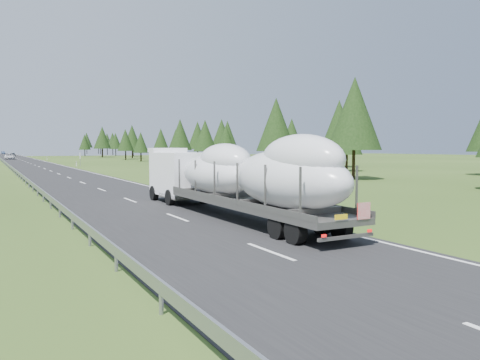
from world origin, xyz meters
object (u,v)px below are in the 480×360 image
highway_sign (80,157)px  distant_car_dark (13,154)px  boat_truck (233,175)px  distant_van (10,157)px  distant_car_blue (3,153)px

highway_sign → distant_car_dark: bearing=93.1°
boat_truck → distant_van: boat_truck is taller
boat_truck → distant_van: 136.05m
boat_truck → distant_car_blue: size_ratio=4.34×
distant_car_dark → distant_car_blue: size_ratio=0.99×
boat_truck → highway_sign: bearing=86.4°
distant_car_dark → distant_van: bearing=-93.4°
distant_van → distant_car_dark: distant_van is taller
highway_sign → distant_van: bearing=98.7°
highway_sign → distant_van: (-9.69, 63.66, -0.95)m
distant_car_dark → distant_car_blue: 75.88m
distant_van → distant_car_dark: bearing=88.4°
distant_van → distant_car_blue: bearing=91.1°
boat_truck → distant_car_dark: size_ratio=4.39×
boat_truck → distant_car_dark: bearing=90.5°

